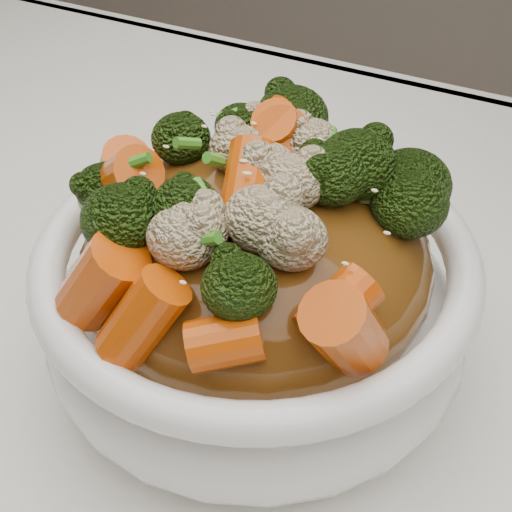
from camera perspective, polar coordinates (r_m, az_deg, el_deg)
The scene contains 8 objects.
tablecloth at distance 0.44m, azimuth -1.54°, elevation -10.60°, with size 1.20×0.80×0.04m, color white.
bowl at distance 0.39m, azimuth -0.00°, elevation -3.85°, with size 0.23×0.23×0.09m, color white, non-canonical shape.
sauce_base at distance 0.37m, azimuth -0.00°, elevation -0.38°, with size 0.18×0.18×0.10m, color #5E3510.
carrots at distance 0.33m, azimuth -0.00°, elevation 8.34°, with size 0.18×0.18×0.05m, color #CE4B06, non-canonical shape.
broccoli at distance 0.33m, azimuth -0.00°, elevation 8.18°, with size 0.18×0.18×0.05m, color black, non-canonical shape.
cauliflower at distance 0.33m, azimuth -0.00°, elevation 7.87°, with size 0.18×0.18×0.04m, color beige, non-canonical shape.
scallions at distance 0.33m, azimuth -0.00°, elevation 8.49°, with size 0.14×0.14×0.02m, color #3A871F, non-canonical shape.
sesame_seeds at distance 0.33m, azimuth -0.00°, elevation 8.49°, with size 0.17×0.17×0.01m, color beige, non-canonical shape.
Camera 1 is at (0.14, -0.24, 1.07)m, focal length 50.00 mm.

